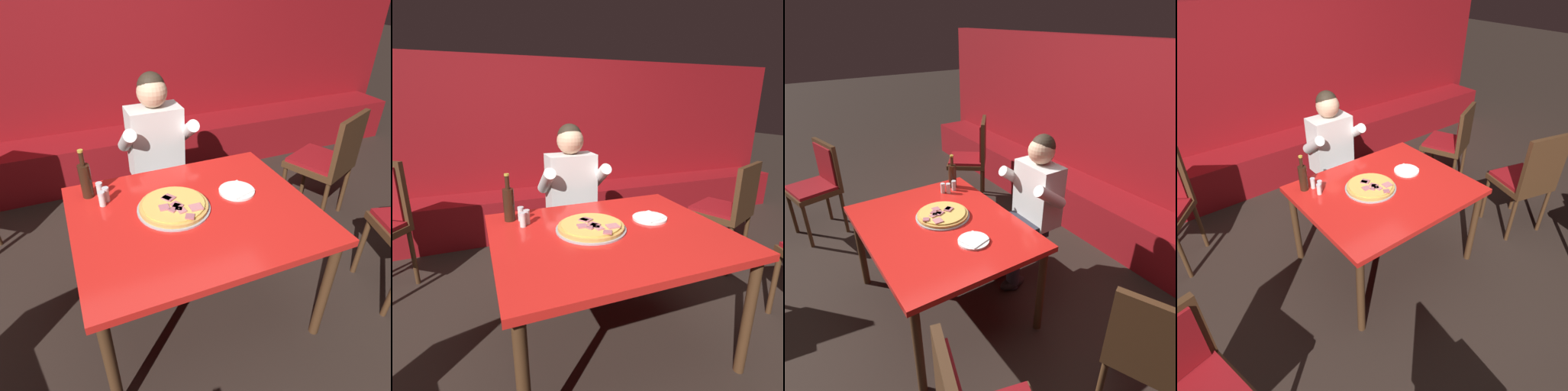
% 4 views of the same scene
% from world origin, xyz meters
% --- Properties ---
extents(ground_plane, '(24.00, 24.00, 0.00)m').
position_xyz_m(ground_plane, '(0.00, 0.00, 0.00)').
color(ground_plane, black).
extents(booth_wall_panel, '(6.80, 0.16, 1.90)m').
position_xyz_m(booth_wall_panel, '(0.00, 2.18, 0.95)').
color(booth_wall_panel, maroon).
rests_on(booth_wall_panel, ground_plane).
extents(booth_bench, '(6.46, 0.48, 0.46)m').
position_xyz_m(booth_bench, '(0.00, 1.86, 0.23)').
color(booth_bench, maroon).
rests_on(booth_bench, ground_plane).
extents(main_dining_table, '(1.29, 1.04, 0.74)m').
position_xyz_m(main_dining_table, '(0.00, 0.00, 0.67)').
color(main_dining_table, '#422816').
rests_on(main_dining_table, ground_plane).
extents(pizza, '(0.40, 0.40, 0.05)m').
position_xyz_m(pizza, '(-0.09, 0.06, 0.76)').
color(pizza, '#9E9EA3').
rests_on(pizza, main_dining_table).
extents(plate_white_paper, '(0.21, 0.21, 0.02)m').
position_xyz_m(plate_white_paper, '(0.30, 0.09, 0.75)').
color(plate_white_paper, white).
rests_on(plate_white_paper, main_dining_table).
extents(beer_bottle, '(0.07, 0.07, 0.29)m').
position_xyz_m(beer_bottle, '(-0.51, 0.37, 0.85)').
color(beer_bottle, black).
rests_on(beer_bottle, main_dining_table).
extents(shaker_parmesan, '(0.04, 0.04, 0.09)m').
position_xyz_m(shaker_parmesan, '(-0.50, 0.36, 0.78)').
color(shaker_parmesan, silver).
rests_on(shaker_parmesan, main_dining_table).
extents(shaker_red_pepper_flakes, '(0.04, 0.04, 0.09)m').
position_xyz_m(shaker_red_pepper_flakes, '(-0.44, 0.35, 0.78)').
color(shaker_red_pepper_flakes, silver).
rests_on(shaker_red_pepper_flakes, main_dining_table).
extents(shaker_black_pepper, '(0.04, 0.04, 0.09)m').
position_xyz_m(shaker_black_pepper, '(-0.42, 0.28, 0.78)').
color(shaker_black_pepper, silver).
rests_on(shaker_black_pepper, main_dining_table).
extents(shaker_oregano, '(0.04, 0.04, 0.09)m').
position_xyz_m(shaker_oregano, '(-0.45, 0.25, 0.78)').
color(shaker_oregano, silver).
rests_on(shaker_oregano, main_dining_table).
extents(diner_seated_blue_shirt, '(0.53, 0.53, 1.27)m').
position_xyz_m(diner_seated_blue_shirt, '(0.04, 0.78, 0.71)').
color(diner_seated_blue_shirt, black).
rests_on(diner_seated_blue_shirt, ground_plane).
extents(dining_chair_near_left, '(0.53, 0.53, 0.96)m').
position_xyz_m(dining_chair_near_left, '(-1.66, -0.56, 0.58)').
color(dining_chair_near_left, '#422816').
rests_on(dining_chair_near_left, ground_plane).
extents(dining_chair_side_aisle, '(0.58, 0.58, 0.94)m').
position_xyz_m(dining_chair_side_aisle, '(1.38, 0.50, 0.56)').
color(dining_chair_side_aisle, '#422816').
rests_on(dining_chair_side_aisle, ground_plane).
extents(dining_chair_near_right, '(0.61, 0.61, 1.02)m').
position_xyz_m(dining_chair_near_right, '(-1.43, 1.15, 0.60)').
color(dining_chair_near_right, '#422816').
rests_on(dining_chair_near_right, ground_plane).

